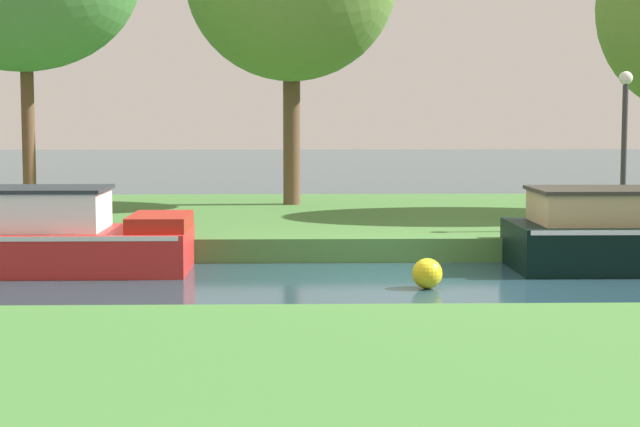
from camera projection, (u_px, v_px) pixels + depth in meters
name	position (u px, v px, depth m)	size (l,w,h in m)	color
ground_plane	(417.00, 282.00, 15.48)	(120.00, 120.00, 0.00)	#22424F
riverbank_far	(378.00, 221.00, 22.43)	(72.00, 10.00, 0.40)	#457737
lamp_post	(624.00, 130.00, 18.51)	(0.24, 0.24, 2.81)	#333338
channel_buoy	(427.00, 273.00, 14.85)	(0.43, 0.43, 0.43)	yellow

